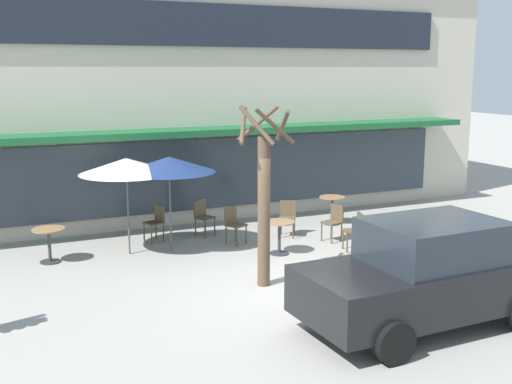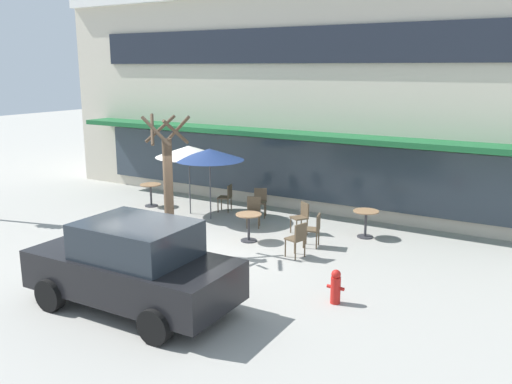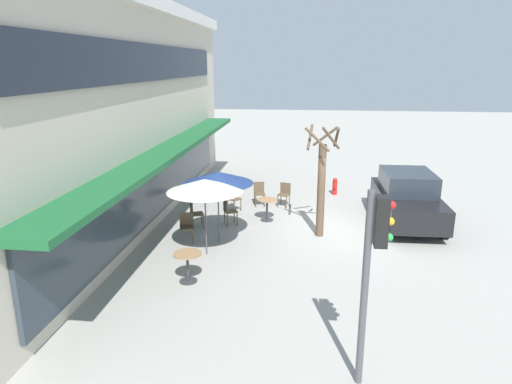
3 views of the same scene
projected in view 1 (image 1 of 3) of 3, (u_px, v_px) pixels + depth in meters
ground_plane at (302, 291)px, 12.17m from camera, size 80.00×80.00×0.00m
building_facade at (152, 84)px, 20.36m from camera, size 19.14×9.10×7.31m
cafe_table_near_wall at (332, 205)px, 17.29m from camera, size 0.70×0.70×0.76m
cafe_table_streetside at (279, 232)px, 14.49m from camera, size 0.70×0.70×0.76m
cafe_table_by_tree at (49, 239)px, 13.85m from camera, size 0.70×0.70×0.76m
patio_umbrella_green_folded at (126, 166)px, 14.21m from camera, size 2.10×2.10×2.20m
patio_umbrella_cream_folded at (169, 164)px, 14.43m from camera, size 2.10×2.10×2.20m
cafe_chair_0 at (156, 220)px, 15.57m from camera, size 0.49×0.49×0.89m
cafe_chair_1 at (334, 220)px, 15.61m from camera, size 0.49×0.49×0.89m
cafe_chair_2 at (203, 215)px, 16.12m from camera, size 0.53×0.53×0.89m
cafe_chair_3 at (287, 215)px, 16.07m from camera, size 0.56×0.56×0.89m
cafe_chair_4 at (234, 222)px, 15.35m from camera, size 0.53×0.53×0.89m
cafe_chair_5 at (356, 229)px, 14.75m from camera, size 0.50×0.50×0.89m
parked_sedan at (427, 274)px, 10.36m from camera, size 4.23×2.08×1.76m
street_tree at (264, 199)px, 12.16m from camera, size 1.05×1.08×3.49m
fire_hydrant at (479, 248)px, 13.78m from camera, size 0.36×0.20×0.71m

